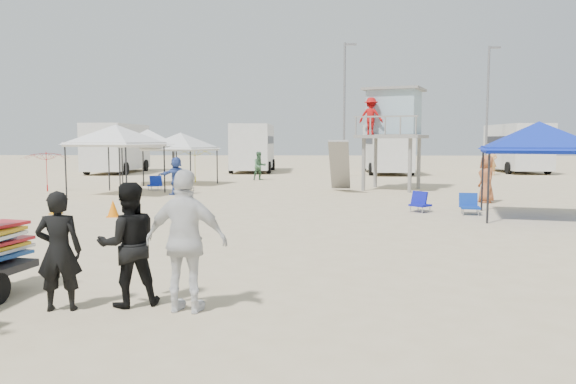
{
  "coord_description": "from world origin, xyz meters",
  "views": [
    {
      "loc": [
        0.89,
        -7.26,
        2.28
      ],
      "look_at": [
        0.5,
        3.0,
        1.3
      ],
      "focal_mm": 35.0,
      "sensor_mm": 36.0,
      "label": 1
    }
  ],
  "objects": [
    {
      "name": "ground",
      "position": [
        0.0,
        0.0,
        0.0
      ],
      "size": [
        140.0,
        140.0,
        0.0
      ],
      "primitive_type": "plane",
      "color": "beige",
      "rests_on": "ground"
    },
    {
      "name": "man_left",
      "position": [
        -2.41,
        -0.09,
        0.8
      ],
      "size": [
        0.64,
        0.49,
        1.6
      ],
      "primitive_type": "imported",
      "rotation": [
        0.0,
        0.0,
        3.33
      ],
      "color": "black",
      "rests_on": "ground"
    },
    {
      "name": "man_mid",
      "position": [
        -1.56,
        0.16,
        0.85
      ],
      "size": [
        1.01,
        0.92,
        1.69
      ],
      "primitive_type": "imported",
      "rotation": [
        0.0,
        0.0,
        3.57
      ],
      "color": "black",
      "rests_on": "ground"
    },
    {
      "name": "man_right",
      "position": [
        -0.71,
        -0.09,
        0.94
      ],
      "size": [
        1.16,
        0.61,
        1.89
      ],
      "primitive_type": "imported",
      "rotation": [
        0.0,
        0.0,
        3.0
      ],
      "color": "silver",
      "rests_on": "ground"
    },
    {
      "name": "lifeguard_tower",
      "position": [
        4.5,
        18.07,
        3.29
      ],
      "size": [
        3.57,
        3.57,
        4.41
      ],
      "color": "gray",
      "rests_on": "ground"
    },
    {
      "name": "canopy_blue",
      "position": [
        7.38,
        8.95,
        2.62
      ],
      "size": [
        3.56,
        3.56,
        3.17
      ],
      "color": "black",
      "rests_on": "ground"
    },
    {
      "name": "canopy_white_a",
      "position": [
        -6.96,
        15.33,
        2.7
      ],
      "size": [
        3.62,
        3.62,
        3.25
      ],
      "color": "black",
      "rests_on": "ground"
    },
    {
      "name": "canopy_white_b",
      "position": [
        -7.08,
        20.24,
        2.6
      ],
      "size": [
        3.43,
        3.43,
        3.15
      ],
      "color": "black",
      "rests_on": "ground"
    },
    {
      "name": "canopy_white_c",
      "position": [
        -5.47,
        20.35,
        2.43
      ],
      "size": [
        3.53,
        3.53,
        2.98
      ],
      "color": "black",
      "rests_on": "ground"
    },
    {
      "name": "umbrella_a",
      "position": [
        -10.46,
        16.47,
        0.89
      ],
      "size": [
        2.46,
        2.48,
        1.77
      ],
      "primitive_type": "imported",
      "rotation": [
        0.0,
        0.0,
        -0.32
      ],
      "color": "red",
      "rests_on": "ground"
    },
    {
      "name": "umbrella_b",
      "position": [
        -5.04,
        21.78,
        0.9
      ],
      "size": [
        2.73,
        2.74,
        1.8
      ],
      "primitive_type": "imported",
      "rotation": [
        0.0,
        0.0,
        0.56
      ],
      "color": "#FFEF16",
      "rests_on": "ground"
    },
    {
      "name": "cone_near",
      "position": [
        -4.84,
        8.8,
        0.25
      ],
      "size": [
        0.34,
        0.34,
        0.5
      ],
      "primitive_type": "cone",
      "color": "orange",
      "rests_on": "ground"
    },
    {
      "name": "cone_far",
      "position": [
        -6.81,
        9.36,
        0.25
      ],
      "size": [
        0.34,
        0.34,
        0.5
      ],
      "primitive_type": "cone",
      "color": "orange",
      "rests_on": "ground"
    },
    {
      "name": "beach_chair_a",
      "position": [
        -5.94,
        17.33,
        0.31
      ],
      "size": [
        0.73,
        0.82,
        0.64
      ],
      "color": "#0E26A2",
      "rests_on": "ground"
    },
    {
      "name": "beach_chair_b",
      "position": [
        5.73,
        9.74,
        0.31
      ],
      "size": [
        0.62,
        0.66,
        0.64
      ],
      "color": "#0E349C",
      "rests_on": "ground"
    },
    {
      "name": "beach_chair_c",
      "position": [
        4.35,
        10.31,
        0.31
      ],
      "size": [
        0.73,
        0.86,
        0.64
      ],
      "color": "#0E149D",
      "rests_on": "ground"
    },
    {
      "name": "rv_far_left",
      "position": [
        -12.0,
        29.99,
        1.8
      ],
      "size": [
        2.64,
        6.8,
        3.25
      ],
      "color": "silver",
      "rests_on": "ground"
    },
    {
      "name": "rv_mid_left",
      "position": [
        -3.0,
        31.49,
        1.8
      ],
      "size": [
        2.65,
        6.5,
        3.25
      ],
      "color": "silver",
      "rests_on": "ground"
    },
    {
      "name": "rv_mid_right",
      "position": [
        6.0,
        29.99,
        1.8
      ],
      "size": [
        2.64,
        7.0,
        3.25
      ],
      "color": "silver",
      "rests_on": "ground"
    },
    {
      "name": "rv_far_right",
      "position": [
        15.0,
        31.49,
        1.8
      ],
      "size": [
        2.64,
        6.6,
        3.25
      ],
      "color": "silver",
      "rests_on": "ground"
    },
    {
      "name": "light_pole_left",
      "position": [
        3.0,
        27.0,
        4.0
      ],
      "size": [
        0.14,
        0.14,
        8.0
      ],
      "primitive_type": "cylinder",
      "color": "slate",
      "rests_on": "ground"
    },
    {
      "name": "light_pole_right",
      "position": [
        12.0,
        28.5,
        4.0
      ],
      "size": [
        0.14,
        0.14,
        8.0
      ],
      "primitive_type": "cylinder",
      "color": "slate",
      "rests_on": "ground"
    },
    {
      "name": "distant_beachgoers",
      "position": [
        1.72,
        18.66,
        0.81
      ],
      "size": [
        17.94,
        16.14,
        1.72
      ],
      "color": "#45734D",
      "rests_on": "ground"
    }
  ]
}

